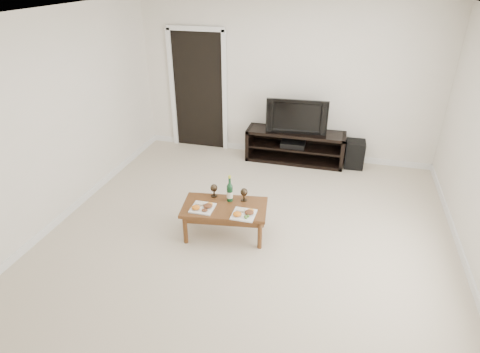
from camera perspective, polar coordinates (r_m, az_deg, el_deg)
name	(u,v)px	position (r m, az deg, el deg)	size (l,w,h in m)	color
floor	(245,245)	(4.95, 0.76, -9.69)	(5.50, 5.50, 0.00)	beige
back_wall	(287,82)	(6.86, 6.65, 13.24)	(5.00, 0.04, 2.60)	white
ceiling	(247,14)	(3.94, 1.02, 22.05)	(5.00, 5.50, 0.04)	white
doorway	(199,92)	(7.28, -5.91, 11.89)	(0.90, 0.02, 2.05)	black
media_console	(295,146)	(6.91, 7.82, 4.26)	(1.65, 0.45, 0.55)	black
television	(297,115)	(6.71, 8.13, 8.65)	(1.00, 0.13, 0.57)	black
av_receiver	(293,144)	(6.89, 7.55, 4.64)	(0.40, 0.30, 0.08)	black
subwoofer	(354,154)	(6.94, 15.97, 3.08)	(0.31, 0.31, 0.46)	black
coffee_table	(225,220)	(5.01, -2.17, -6.26)	(1.02, 0.56, 0.42)	brown
plate_left	(203,206)	(4.84, -5.35, -4.24)	(0.27, 0.27, 0.07)	white
plate_right	(244,213)	(4.70, 0.54, -5.18)	(0.27, 0.27, 0.07)	white
wine_bottle	(230,188)	(4.91, -1.47, -1.69)	(0.07, 0.07, 0.35)	#0F381C
goblet_left	(214,190)	(5.06, -3.72, -1.99)	(0.09, 0.09, 0.17)	#32281B
goblet_right	(244,195)	(4.96, 0.57, -2.59)	(0.09, 0.09, 0.17)	#32281B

